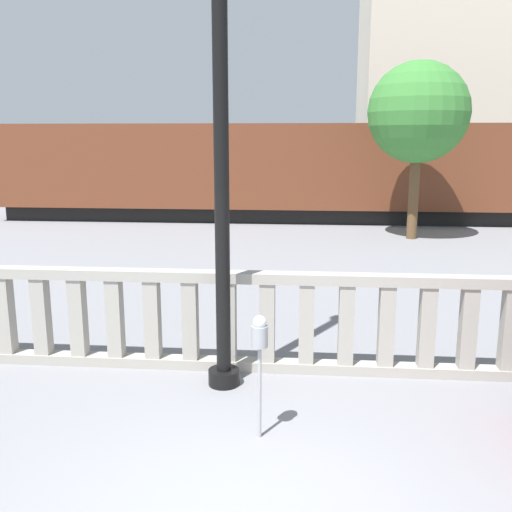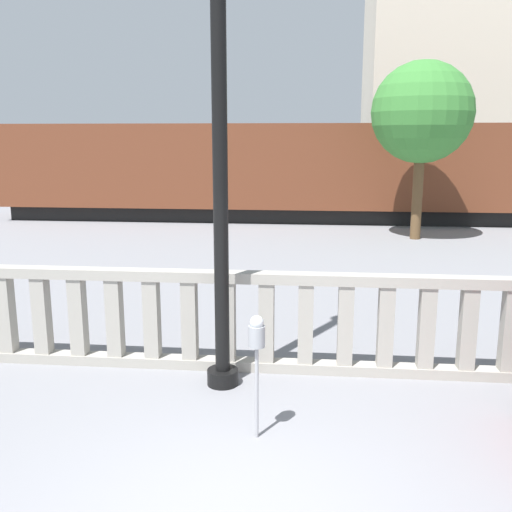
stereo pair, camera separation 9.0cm
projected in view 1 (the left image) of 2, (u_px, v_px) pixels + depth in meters
The scene contains 7 objects.
balustrade at pixel (267, 322), 7.67m from camera, with size 16.40×0.24×1.38m.
lamppost at pixel (221, 102), 6.64m from camera, with size 0.40×0.40×6.82m.
parking_meter at pixel (260, 341), 5.85m from camera, with size 0.17×0.17×1.35m.
train_near at pixel (349, 171), 21.48m from camera, with size 26.11×3.07×4.20m.
train_far at pixel (400, 158), 32.76m from camera, with size 23.87×2.65×4.29m.
building_block at pixel (444, 91), 31.55m from camera, with size 8.97×7.14×11.21m.
tree_left at pixel (418, 113), 17.15m from camera, with size 3.05×3.05×5.38m.
Camera 1 is at (0.49, -4.08, 3.13)m, focal length 40.00 mm.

